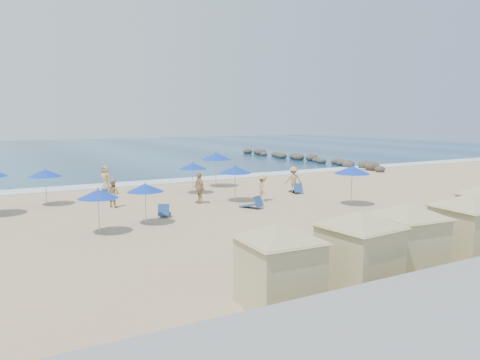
% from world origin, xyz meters
% --- Properties ---
extents(ground, '(160.00, 160.00, 0.00)m').
position_xyz_m(ground, '(0.00, 0.00, 0.00)').
color(ground, tan).
rests_on(ground, ground).
extents(ocean, '(160.00, 80.00, 0.06)m').
position_xyz_m(ocean, '(0.00, 55.00, 0.03)').
color(ocean, navy).
rests_on(ocean, ground).
extents(surf_line, '(160.00, 2.50, 0.08)m').
position_xyz_m(surf_line, '(0.00, 15.50, 0.04)').
color(surf_line, white).
rests_on(surf_line, ground).
extents(seawall, '(160.00, 6.10, 1.22)m').
position_xyz_m(seawall, '(0.00, -13.50, 0.65)').
color(seawall, gray).
rests_on(seawall, ground).
extents(rock_jetty, '(2.56, 26.66, 0.96)m').
position_xyz_m(rock_jetty, '(24.01, 24.90, 0.36)').
color(rock_jetty, '#332D2A').
rests_on(rock_jetty, ground).
extents(trash_bin, '(0.98, 0.98, 0.81)m').
position_xyz_m(trash_bin, '(3.12, -5.95, 0.40)').
color(trash_bin, black).
rests_on(trash_bin, ground).
extents(cabana_0, '(4.15, 4.15, 2.60)m').
position_xyz_m(cabana_0, '(-3.06, -9.90, 1.49)').
color(cabana_0, tan).
rests_on(cabana_0, ground).
extents(cabana_1, '(4.25, 4.25, 2.68)m').
position_xyz_m(cabana_1, '(-0.20, -9.97, 1.53)').
color(cabana_1, tan).
rests_on(cabana_1, ground).
extents(cabana_2, '(4.23, 4.23, 2.66)m').
position_xyz_m(cabana_2, '(2.19, -9.70, 1.53)').
color(cabana_2, tan).
rests_on(cabana_2, ground).
extents(cabana_3, '(4.39, 4.39, 2.76)m').
position_xyz_m(cabana_3, '(5.14, -9.89, 1.58)').
color(cabana_3, tan).
rests_on(cabana_3, ground).
extents(umbrella_3, '(1.84, 1.84, 2.10)m').
position_xyz_m(umbrella_3, '(-5.50, 0.85, 1.82)').
color(umbrella_3, '#A5A8AD').
rests_on(umbrella_3, ground).
extents(umbrella_4, '(1.96, 1.96, 2.23)m').
position_xyz_m(umbrella_4, '(-6.66, 9.38, 1.93)').
color(umbrella_4, '#A5A8AD').
rests_on(umbrella_4, ground).
extents(umbrella_5, '(1.84, 1.84, 2.09)m').
position_xyz_m(umbrella_5, '(-3.08, 1.65, 1.81)').
color(umbrella_5, '#A5A8AD').
rests_on(umbrella_5, ground).
extents(umbrella_6, '(1.92, 1.92, 2.19)m').
position_xyz_m(umbrella_6, '(2.70, 9.13, 1.90)').
color(umbrella_6, '#A5A8AD').
rests_on(umbrella_6, ground).
extents(umbrella_7, '(2.02, 2.02, 2.30)m').
position_xyz_m(umbrella_7, '(3.72, 4.97, 1.99)').
color(umbrella_7, '#A5A8AD').
rests_on(umbrella_7, ground).
extents(umbrella_8, '(2.33, 2.33, 2.65)m').
position_xyz_m(umbrella_8, '(5.48, 11.16, 2.30)').
color(umbrella_8, '#A5A8AD').
rests_on(umbrella_8, ground).
extents(umbrella_9, '(2.14, 2.14, 2.44)m').
position_xyz_m(umbrella_9, '(9.16, 0.50, 2.12)').
color(umbrella_9, '#A5A8AD').
rests_on(umbrella_9, ground).
extents(beach_chair_2, '(0.97, 1.46, 0.74)m').
position_xyz_m(beach_chair_2, '(-3.20, 9.60, 0.26)').
color(beach_chair_2, navy).
rests_on(beach_chair_2, ground).
extents(beach_chair_3, '(1.07, 1.45, 0.73)m').
position_xyz_m(beach_chair_3, '(-1.67, 2.93, 0.25)').
color(beach_chair_3, navy).
rests_on(beach_chair_3, ground).
extents(beach_chair_4, '(1.09, 1.51, 0.76)m').
position_xyz_m(beach_chair_4, '(3.57, 2.53, 0.26)').
color(beach_chair_4, navy).
rests_on(beach_chair_4, ground).
extents(beach_chair_5, '(0.93, 1.45, 0.74)m').
position_xyz_m(beach_chair_5, '(8.94, 5.69, 0.26)').
color(beach_chair_5, navy).
rests_on(beach_chair_5, ground).
extents(beachgoer_1, '(0.92, 0.98, 1.61)m').
position_xyz_m(beachgoer_1, '(-3.34, 6.87, 0.80)').
color(beachgoer_1, tan).
rests_on(beachgoer_1, ground).
extents(beachgoer_2, '(0.50, 1.13, 1.89)m').
position_xyz_m(beachgoer_2, '(1.54, 5.54, 0.95)').
color(beachgoer_2, tan).
rests_on(beachgoer_2, ground).
extents(beachgoer_3, '(1.33, 1.04, 1.81)m').
position_xyz_m(beachgoer_3, '(8.97, 6.10, 0.90)').
color(beachgoer_3, tan).
rests_on(beachgoer_3, ground).
extents(beachgoer_4, '(0.96, 1.07, 1.84)m').
position_xyz_m(beachgoer_4, '(-2.30, 13.00, 0.92)').
color(beachgoer_4, tan).
rests_on(beachgoer_4, ground).
extents(beachgoer_5, '(0.99, 1.23, 1.66)m').
position_xyz_m(beachgoer_5, '(5.29, 4.25, 0.83)').
color(beachgoer_5, tan).
rests_on(beachgoer_5, ground).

